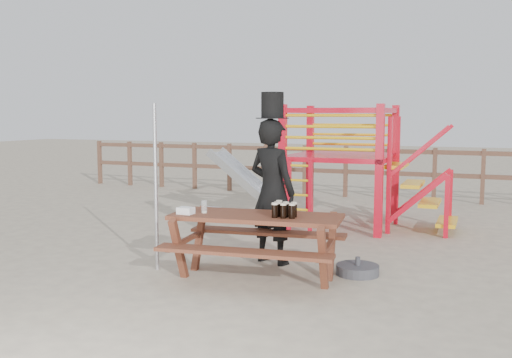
# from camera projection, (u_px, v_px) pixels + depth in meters

# --- Properties ---
(ground) EXTENTS (60.00, 60.00, 0.00)m
(ground) POSITION_uv_depth(u_px,v_px,m) (252.00, 277.00, 6.80)
(ground) COLOR #B7AA8E
(ground) RESTS_ON ground
(back_fence) EXTENTS (15.09, 0.09, 1.20)m
(back_fence) POSITION_uv_depth(u_px,v_px,m) (367.00, 167.00, 13.17)
(back_fence) COLOR brown
(back_fence) RESTS_ON ground
(playground_fort) EXTENTS (4.71, 1.84, 2.10)m
(playground_fort) POSITION_uv_depth(u_px,v_px,m) (337.00, 164.00, 9.94)
(playground_fort) COLOR red
(playground_fort) RESTS_ON ground
(picnic_table) EXTENTS (2.12, 1.58, 0.77)m
(picnic_table) POSITION_uv_depth(u_px,v_px,m) (256.00, 238.00, 6.69)
(picnic_table) COLOR brown
(picnic_table) RESTS_ON ground
(man_with_hat) EXTENTS (0.79, 0.64, 2.22)m
(man_with_hat) POSITION_uv_depth(u_px,v_px,m) (272.00, 187.00, 7.37)
(man_with_hat) COLOR black
(man_with_hat) RESTS_ON ground
(metal_pole) EXTENTS (0.05, 0.05, 2.07)m
(metal_pole) POSITION_uv_depth(u_px,v_px,m) (156.00, 188.00, 7.02)
(metal_pole) COLOR #B2B2B7
(metal_pole) RESTS_ON ground
(parasol_base) EXTENTS (0.52, 0.52, 0.22)m
(parasol_base) POSITION_uv_depth(u_px,v_px,m) (358.00, 270.00, 6.90)
(parasol_base) COLOR #3D3D43
(parasol_base) RESTS_ON ground
(paper_bag) EXTENTS (0.18, 0.14, 0.08)m
(paper_bag) POSITION_uv_depth(u_px,v_px,m) (186.00, 211.00, 6.70)
(paper_bag) COLOR white
(paper_bag) RESTS_ON picnic_table
(stout_pints) EXTENTS (0.28, 0.26, 0.17)m
(stout_pints) POSITION_uv_depth(u_px,v_px,m) (284.00, 210.00, 6.49)
(stout_pints) COLOR black
(stout_pints) RESTS_ON picnic_table
(empty_glasses) EXTENTS (0.07, 0.07, 0.15)m
(empty_glasses) POSITION_uv_depth(u_px,v_px,m) (204.00, 207.00, 6.76)
(empty_glasses) COLOR silver
(empty_glasses) RESTS_ON picnic_table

